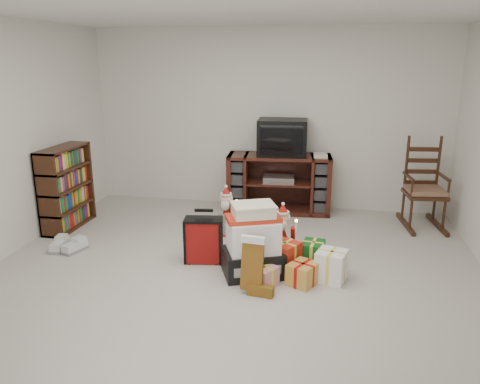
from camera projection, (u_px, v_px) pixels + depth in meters
name	position (u px, v px, depth m)	size (l,w,h in m)	color
room	(229.00, 154.00, 4.21)	(5.01, 5.01, 2.51)	beige
tv_stand	(279.00, 183.00, 6.50)	(1.44, 0.62, 0.80)	#481D14
bookshelf	(66.00, 189.00, 5.86)	(0.28, 0.85, 1.03)	#3B1E10
rocking_chair	(424.00, 195.00, 5.95)	(0.57, 0.83, 1.18)	#3B1E10
gift_pile	(253.00, 245.00, 4.58)	(0.69, 0.60, 0.72)	black
red_suitcase	(203.00, 240.00, 4.90)	(0.39, 0.25, 0.56)	maroon
stocking	(252.00, 265.00, 4.24)	(0.26, 0.11, 0.55)	#0C6D1D
teddy_bear	(245.00, 265.00, 4.53)	(0.22, 0.20, 0.33)	brown
santa_figurine	(282.00, 239.00, 4.94)	(0.31, 0.29, 0.63)	#A51711
mrs_claus_figurine	(226.00, 218.00, 5.58)	(0.31, 0.29, 0.63)	#A51711
sneaker_pair	(67.00, 246.00, 5.23)	(0.38, 0.32, 0.11)	silver
gift_cluster	(302.00, 265.00, 4.55)	(0.79, 0.90, 0.27)	red
crt_television	(282.00, 137.00, 6.34)	(0.68, 0.51, 0.48)	black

